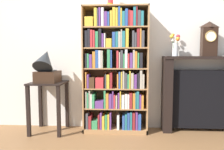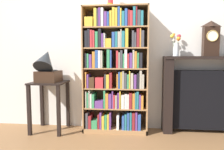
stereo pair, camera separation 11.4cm
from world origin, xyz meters
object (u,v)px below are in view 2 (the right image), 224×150
object	(u,v)px
bookshelf	(115,71)
mantel_clock	(211,38)
gramophone	(47,67)
side_table_left	(49,96)
fireplace_mantel	(202,96)
flower_vase	(176,45)

from	to	relation	value
bookshelf	mantel_clock	xyz separation A→B (m)	(1.29, 0.04, 0.45)
gramophone	mantel_clock	world-z (taller)	mantel_clock
side_table_left	fireplace_mantel	size ratio (longest dim) A/B	0.66
fireplace_mantel	side_table_left	bearing A→B (deg)	-176.54
gramophone	fireplace_mantel	size ratio (longest dim) A/B	0.48
side_table_left	gramophone	distance (m)	0.42
side_table_left	fireplace_mantel	xyz separation A→B (m)	(2.16, 0.13, 0.01)
side_table_left	flower_vase	distance (m)	1.92
side_table_left	flower_vase	xyz separation A→B (m)	(1.78, 0.11, 0.71)
side_table_left	mantel_clock	world-z (taller)	mantel_clock
gramophone	fireplace_mantel	bearing A→B (deg)	4.79
fireplace_mantel	flower_vase	xyz separation A→B (m)	(-0.38, -0.02, 0.70)
mantel_clock	flower_vase	size ratio (longest dim) A/B	1.50
gramophone	fireplace_mantel	world-z (taller)	gramophone
side_table_left	mantel_clock	xyz separation A→B (m)	(2.24, 0.11, 0.80)
bookshelf	fireplace_mantel	size ratio (longest dim) A/B	1.63
bookshelf	side_table_left	bearing A→B (deg)	-175.87
side_table_left	gramophone	xyz separation A→B (m)	(-0.00, -0.05, 0.41)
bookshelf	flower_vase	size ratio (longest dim) A/B	5.56
gramophone	fireplace_mantel	distance (m)	2.20
bookshelf	gramophone	distance (m)	0.96
side_table_left	gramophone	size ratio (longest dim) A/B	1.38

